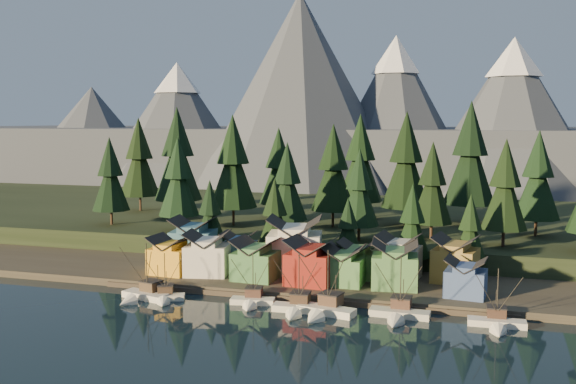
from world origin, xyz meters
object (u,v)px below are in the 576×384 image
(boat_2, at_px, (252,294))
(boat_6, at_px, (497,316))
(boat_4, at_px, (324,302))
(house_front_0, at_px, (171,254))
(house_front_1, at_px, (207,252))
(house_back_1, at_px, (239,249))
(boat_5, at_px, (399,307))
(boat_3, at_px, (297,301))
(boat_0, at_px, (141,288))
(house_back_0, at_px, (193,239))
(boat_1, at_px, (164,291))

(boat_2, bearing_deg, boat_6, -10.39)
(boat_4, height_order, house_front_0, boat_4)
(house_front_1, distance_m, house_back_1, 8.53)
(boat_4, relative_size, house_front_1, 1.24)
(boat_5, bearing_deg, boat_3, -172.32)
(boat_0, relative_size, house_front_0, 1.40)
(boat_2, height_order, boat_5, boat_5)
(boat_0, relative_size, house_back_0, 1.12)
(boat_3, distance_m, boat_5, 17.73)
(boat_3, bearing_deg, boat_4, -4.86)
(boat_6, height_order, house_front_1, house_front_1)
(boat_5, relative_size, house_back_1, 1.46)
(boat_4, bearing_deg, boat_1, -168.87)
(boat_0, distance_m, house_back_0, 27.08)
(house_front_0, bearing_deg, boat_4, -18.76)
(boat_4, relative_size, house_front_0, 1.49)
(boat_5, bearing_deg, boat_2, -179.18)
(boat_6, xyz_separation_m, house_front_0, (-65.85, 13.42, 3.74))
(boat_1, relative_size, boat_2, 0.95)
(boat_5, height_order, house_back_1, boat_5)
(boat_0, relative_size, house_front_1, 1.16)
(boat_6, bearing_deg, house_back_1, 155.89)
(house_front_0, bearing_deg, boat_2, -25.49)
(boat_2, relative_size, house_back_0, 0.99)
(boat_3, bearing_deg, boat_6, 0.20)
(boat_3, height_order, house_front_0, boat_3)
(boat_5, bearing_deg, boat_4, -169.14)
(boat_1, height_order, boat_3, boat_3)
(boat_0, xyz_separation_m, boat_1, (4.62, 0.52, -0.31))
(boat_1, bearing_deg, boat_4, -22.27)
(boat_0, relative_size, boat_1, 1.19)
(boat_6, height_order, house_front_0, boat_6)
(boat_6, xyz_separation_m, house_back_0, (-65.84, 24.78, 4.93))
(house_back_0, bearing_deg, house_front_1, -59.42)
(boat_1, bearing_deg, house_front_0, 90.82)
(boat_2, relative_size, house_back_1, 1.31)
(boat_4, bearing_deg, boat_5, 20.75)
(house_front_1, bearing_deg, boat_0, -121.58)
(boat_1, distance_m, house_front_0, 16.42)
(boat_0, bearing_deg, house_front_1, 83.00)
(house_back_0, bearing_deg, boat_1, -84.31)
(boat_2, bearing_deg, boat_3, -23.10)
(boat_3, bearing_deg, boat_2, 163.92)
(boat_1, relative_size, boat_5, 0.86)
(boat_5, bearing_deg, house_back_1, 151.80)
(boat_2, xyz_separation_m, house_front_0, (-22.78, 12.60, 3.65))
(boat_0, height_order, boat_3, boat_0)
(boat_6, bearing_deg, boat_4, -178.42)
(boat_5, distance_m, house_back_0, 55.60)
(boat_4, bearing_deg, house_front_1, 162.35)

